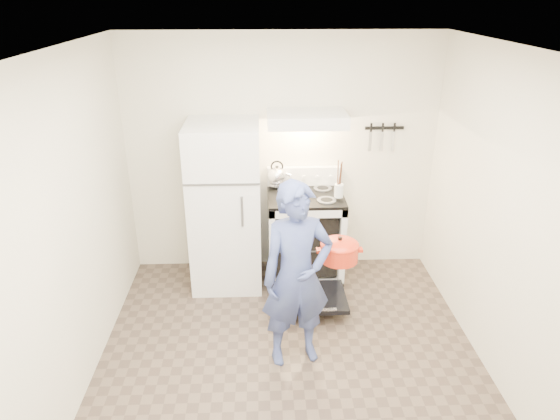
% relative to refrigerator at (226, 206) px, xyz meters
% --- Properties ---
extents(floor, '(3.60, 3.60, 0.00)m').
position_rel_refrigerator_xyz_m(floor, '(0.58, -1.45, -0.85)').
color(floor, brown).
rests_on(floor, ground).
extents(back_wall, '(3.20, 0.02, 2.50)m').
position_rel_refrigerator_xyz_m(back_wall, '(0.58, 0.35, 0.40)').
color(back_wall, beige).
rests_on(back_wall, ground).
extents(refrigerator, '(0.70, 0.70, 1.70)m').
position_rel_refrigerator_xyz_m(refrigerator, '(0.00, 0.00, 0.00)').
color(refrigerator, silver).
rests_on(refrigerator, floor).
extents(stove_body, '(0.76, 0.65, 0.92)m').
position_rel_refrigerator_xyz_m(stove_body, '(0.81, 0.02, -0.39)').
color(stove_body, silver).
rests_on(stove_body, floor).
extents(cooktop, '(0.76, 0.65, 0.03)m').
position_rel_refrigerator_xyz_m(cooktop, '(0.81, 0.02, 0.09)').
color(cooktop, black).
rests_on(cooktop, stove_body).
extents(backsplash, '(0.76, 0.07, 0.20)m').
position_rel_refrigerator_xyz_m(backsplash, '(0.81, 0.31, 0.20)').
color(backsplash, silver).
rests_on(backsplash, cooktop).
extents(oven_door, '(0.70, 0.54, 0.04)m').
position_rel_refrigerator_xyz_m(oven_door, '(0.81, -0.57, -0.72)').
color(oven_door, black).
rests_on(oven_door, floor).
extents(oven_rack, '(0.60, 0.52, 0.01)m').
position_rel_refrigerator_xyz_m(oven_rack, '(0.81, 0.02, -0.41)').
color(oven_rack, slate).
rests_on(oven_rack, stove_body).
extents(range_hood, '(0.76, 0.50, 0.12)m').
position_rel_refrigerator_xyz_m(range_hood, '(0.81, 0.10, 0.86)').
color(range_hood, silver).
rests_on(range_hood, back_wall).
extents(knife_strip, '(0.40, 0.02, 0.03)m').
position_rel_refrigerator_xyz_m(knife_strip, '(1.63, 0.33, 0.70)').
color(knife_strip, black).
rests_on(knife_strip, back_wall).
extents(pizza_stone, '(0.36, 0.36, 0.02)m').
position_rel_refrigerator_xyz_m(pizza_stone, '(0.73, 0.09, -0.40)').
color(pizza_stone, brown).
rests_on(pizza_stone, oven_rack).
extents(tea_kettle, '(0.24, 0.20, 0.29)m').
position_rel_refrigerator_xyz_m(tea_kettle, '(0.53, 0.24, 0.25)').
color(tea_kettle, silver).
rests_on(tea_kettle, cooktop).
extents(utensil_jar, '(0.10, 0.10, 0.13)m').
position_rel_refrigerator_xyz_m(utensil_jar, '(1.12, -0.11, 0.20)').
color(utensil_jar, silver).
rests_on(utensil_jar, cooktop).
extents(person, '(0.64, 0.49, 1.57)m').
position_rel_refrigerator_xyz_m(person, '(0.63, -1.25, -0.07)').
color(person, navy).
rests_on(person, floor).
extents(dutch_oven, '(0.38, 0.31, 0.24)m').
position_rel_refrigerator_xyz_m(dutch_oven, '(1.00, -1.02, 0.01)').
color(dutch_oven, red).
rests_on(dutch_oven, person).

